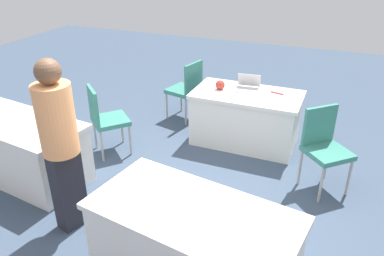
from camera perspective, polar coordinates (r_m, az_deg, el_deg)
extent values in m
plane|color=#3D4C60|center=(4.39, -1.68, -10.41)|extent=(14.40, 14.40, 0.00)
cube|color=silver|center=(5.26, 8.22, 4.90)|extent=(1.47, 0.82, 0.05)
cube|color=silver|center=(5.40, 7.97, 1.23)|extent=(1.41, 0.79, 0.70)
cube|color=silver|center=(4.87, -24.91, 0.75)|extent=(1.79, 0.99, 0.05)
cube|color=silver|center=(5.03, -24.11, -3.07)|extent=(1.72, 0.95, 0.70)
cube|color=silver|center=(3.05, 0.17, -12.48)|extent=(1.78, 1.10, 0.05)
cube|color=silver|center=(3.30, 0.16, -17.51)|extent=(1.71, 1.05, 0.70)
cylinder|color=#9E9993|center=(6.13, -3.78, 3.29)|extent=(0.03, 0.03, 0.44)
cylinder|color=#9E9993|center=(6.40, -1.60, 4.38)|extent=(0.03, 0.03, 0.44)
cylinder|color=#9E9993|center=(5.91, -0.93, 2.43)|extent=(0.03, 0.03, 0.44)
cylinder|color=#9E9993|center=(6.19, 1.19, 3.60)|extent=(0.03, 0.03, 0.44)
cube|color=#387F70|center=(6.06, -1.30, 5.63)|extent=(0.54, 0.54, 0.06)
cube|color=#387F70|center=(5.86, 0.24, 7.54)|extent=(0.14, 0.41, 0.45)
cylinder|color=#9E9993|center=(5.48, -10.37, -0.09)|extent=(0.03, 0.03, 0.44)
cylinder|color=#9E9993|center=(5.15, -9.17, -1.80)|extent=(0.03, 0.03, 0.44)
cylinder|color=#9E9993|center=(5.41, -14.22, -0.88)|extent=(0.03, 0.03, 0.44)
cylinder|color=#9E9993|center=(5.08, -13.26, -2.67)|extent=(0.03, 0.03, 0.44)
cube|color=#387F70|center=(5.17, -12.01, 1.10)|extent=(0.62, 0.62, 0.06)
cube|color=#387F70|center=(5.03, -14.48, 3.29)|extent=(0.34, 0.31, 0.45)
cylinder|color=#9E9993|center=(4.66, 22.31, -6.85)|extent=(0.03, 0.03, 0.46)
cylinder|color=#9E9993|center=(4.43, 18.65, -8.02)|extent=(0.03, 0.03, 0.46)
cylinder|color=#9E9993|center=(4.89, 19.40, -4.65)|extent=(0.03, 0.03, 0.46)
cylinder|color=#9E9993|center=(4.67, 15.78, -5.64)|extent=(0.03, 0.03, 0.46)
cube|color=#387F70|center=(4.53, 19.52, -3.49)|extent=(0.62, 0.62, 0.06)
cube|color=#387F70|center=(4.54, 18.44, 0.45)|extent=(0.33, 0.32, 0.45)
cube|color=#26262D|center=(3.99, -17.90, -8.68)|extent=(0.26, 0.32, 0.84)
cylinder|color=#F49E60|center=(3.63, -19.55, 1.16)|extent=(0.43, 0.43, 0.67)
sphere|color=brown|center=(3.47, -20.68, 7.87)|extent=(0.23, 0.23, 0.23)
cube|color=silver|center=(5.32, 8.18, 5.54)|extent=(0.34, 0.25, 0.02)
cube|color=#B7B7BC|center=(5.41, 8.51, 7.06)|extent=(0.32, 0.10, 0.19)
sphere|color=#B2382D|center=(5.32, 4.21, 6.42)|extent=(0.13, 0.13, 0.13)
cube|color=red|center=(5.31, 12.56, 5.08)|extent=(0.18, 0.08, 0.01)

